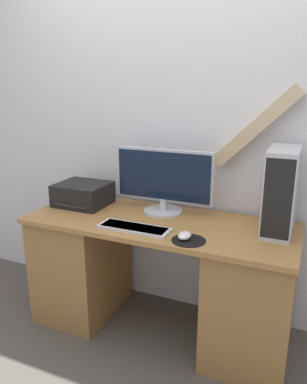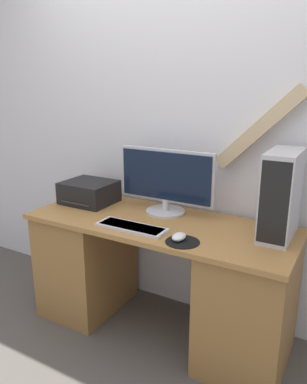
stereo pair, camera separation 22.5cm
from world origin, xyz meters
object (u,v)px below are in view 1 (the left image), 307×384
object	(u,v)px
keyboard	(134,228)
printer	(83,194)
computer_tower	(281,191)
monitor	(164,180)
mouse	(185,236)

from	to	relation	value
keyboard	printer	distance (m)	0.60
computer_tower	keyboard	bearing A→B (deg)	-158.14
keyboard	computer_tower	distance (m)	0.85
computer_tower	printer	xyz separation A→B (m)	(-1.29, -0.03, -0.16)
monitor	computer_tower	world-z (taller)	computer_tower
monitor	keyboard	xyz separation A→B (m)	(-0.04, -0.35, -0.21)
keyboard	computer_tower	xyz separation A→B (m)	(0.76, 0.30, 0.23)
mouse	keyboard	bearing A→B (deg)	176.51
keyboard	printer	world-z (taller)	printer
mouse	computer_tower	xyz separation A→B (m)	(0.44, 0.32, 0.21)
printer	monitor	bearing A→B (deg)	7.71
monitor	mouse	world-z (taller)	monitor
keyboard	printer	xyz separation A→B (m)	(-0.53, 0.27, 0.06)
mouse	computer_tower	bearing A→B (deg)	35.99
monitor	mouse	size ratio (longest dim) A/B	6.52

